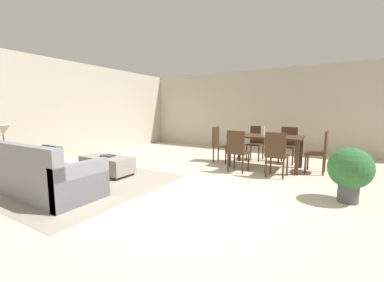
{
  "coord_description": "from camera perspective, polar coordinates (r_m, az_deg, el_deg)",
  "views": [
    {
      "loc": [
        1.92,
        -3.25,
        1.36
      ],
      "look_at": [
        -0.55,
        0.95,
        0.73
      ],
      "focal_mm": 22.44,
      "sensor_mm": 36.0,
      "label": 1
    }
  ],
  "objects": [
    {
      "name": "couch",
      "position": [
        4.65,
        -32.33,
        -7.03
      ],
      "size": [
        2.14,
        0.87,
        0.86
      ],
      "color": "gray",
      "rests_on": "ground_plane"
    },
    {
      "name": "wall_left",
      "position": [
        7.44,
        -29.46,
        6.37
      ],
      "size": [
        0.12,
        11.0,
        2.7
      ],
      "primitive_type": "cube",
      "color": "#BCB2A0",
      "rests_on": "ground_plane"
    },
    {
      "name": "wall_back",
      "position": [
        8.48,
        17.45,
        6.99
      ],
      "size": [
        9.0,
        0.12,
        2.7
      ],
      "primitive_type": "cube",
      "color": "#BCB2A0",
      "rests_on": "ground_plane"
    },
    {
      "name": "potted_plant",
      "position": [
        4.22,
        33.44,
        -5.82
      ],
      "size": [
        0.6,
        0.6,
        0.82
      ],
      "color": "#4C4C51",
      "rests_on": "ground_plane"
    },
    {
      "name": "book_on_ottoman",
      "position": [
        5.36,
        -19.39,
        -3.33
      ],
      "size": [
        0.28,
        0.23,
        0.03
      ],
      "primitive_type": "cube",
      "rotation": [
        0.0,
        0.0,
        0.11
      ],
      "color": "#333338",
      "rests_on": "ottoman_table"
    },
    {
      "name": "dining_chair_near_left",
      "position": [
        5.31,
        10.69,
        -1.83
      ],
      "size": [
        0.42,
        0.42,
        0.92
      ],
      "color": "#422B1C",
      "rests_on": "ground_plane"
    },
    {
      "name": "dining_chair_far_left",
      "position": [
        6.83,
        14.98,
        0.07
      ],
      "size": [
        0.42,
        0.42,
        0.92
      ],
      "color": "#422B1C",
      "rests_on": "ground_plane"
    },
    {
      "name": "area_rug",
      "position": [
        5.07,
        -25.05,
        -8.82
      ],
      "size": [
        3.0,
        2.8,
        0.01
      ],
      "primitive_type": "cube",
      "color": "gray",
      "rests_on": "ground_plane"
    },
    {
      "name": "ground_plane",
      "position": [
        4.02,
        -0.15,
        -12.37
      ],
      "size": [
        10.8,
        10.8,
        0.0
      ],
      "primitive_type": "plane",
      "color": "beige"
    },
    {
      "name": "dining_chair_far_right",
      "position": [
        6.66,
        21.89,
        -0.38
      ],
      "size": [
        0.42,
        0.42,
        0.92
      ],
      "color": "#422B1C",
      "rests_on": "ground_plane"
    },
    {
      "name": "dining_chair_head_west",
      "position": [
        6.35,
        6.45,
        -0.26
      ],
      "size": [
        0.42,
        0.42,
        0.92
      ],
      "color": "#422B1C",
      "rests_on": "ground_plane"
    },
    {
      "name": "dining_table",
      "position": [
        5.91,
        17.0,
        0.31
      ],
      "size": [
        1.62,
        0.86,
        0.76
      ],
      "color": "#422B1C",
      "rests_on": "ground_plane"
    },
    {
      "name": "vase_centerpiece",
      "position": [
        5.92,
        16.52,
        2.32
      ],
      "size": [
        0.1,
        0.1,
        0.21
      ],
      "primitive_type": "cylinder",
      "color": "silver",
      "rests_on": "dining_table"
    },
    {
      "name": "ottoman_table",
      "position": [
        5.39,
        -19.52,
        -5.21
      ],
      "size": [
        1.15,
        0.54,
        0.38
      ],
      "color": "gray",
      "rests_on": "ground_plane"
    },
    {
      "name": "side_table",
      "position": [
        5.89,
        -37.92,
        -3.22
      ],
      "size": [
        0.4,
        0.4,
        0.55
      ],
      "color": "olive",
      "rests_on": "ground_plane"
    },
    {
      "name": "dining_chair_head_east",
      "position": [
        5.8,
        28.23,
        -1.81
      ],
      "size": [
        0.42,
        0.42,
        0.92
      ],
      "color": "#422B1C",
      "rests_on": "ground_plane"
    },
    {
      "name": "dining_chair_near_right",
      "position": [
        5.11,
        19.37,
        -2.49
      ],
      "size": [
        0.42,
        0.42,
        0.92
      ],
      "color": "#422B1C",
      "rests_on": "ground_plane"
    },
    {
      "name": "table_lamp",
      "position": [
        5.83,
        -38.32,
        1.86
      ],
      "size": [
        0.26,
        0.26,
        0.52
      ],
      "color": "brown",
      "rests_on": "side_table"
    }
  ]
}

